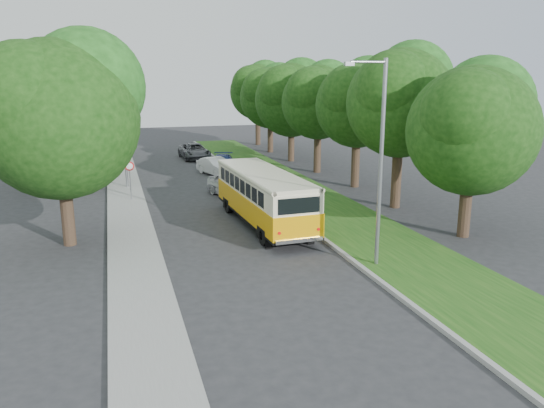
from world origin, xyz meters
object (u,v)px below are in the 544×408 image
object	(u,v)px
car_silver	(232,185)
vintage_bus	(264,198)
car_blue	(223,163)
lamppost_near	(379,158)
lamppost_far	(122,127)
car_grey	(194,151)
car_white	(216,166)

from	to	relation	value
car_silver	vintage_bus	bearing A→B (deg)	-106.69
car_blue	lamppost_near	bearing A→B (deg)	-72.85
lamppost_near	lamppost_far	xyz separation A→B (m)	(-8.91, 18.50, -0.25)
car_grey	lamppost_far	bearing A→B (deg)	-121.40
lamppost_near	car_blue	xyz separation A→B (m)	(-1.32, 23.08, -3.73)
vintage_bus	car_white	world-z (taller)	vintage_bus
lamppost_far	vintage_bus	xyz separation A→B (m)	(6.38, -11.47, -2.71)
lamppost_far	car_silver	bearing A→B (deg)	-35.72
car_blue	vintage_bus	bearing A→B (deg)	-80.42
vintage_bus	car_blue	distance (m)	16.10
lamppost_near	car_silver	distance (m)	14.67
vintage_bus	car_grey	xyz separation A→B (m)	(0.09, 23.31, -0.71)
car_silver	car_blue	bearing A→B (deg)	64.64
car_white	car_blue	xyz separation A→B (m)	(0.81, 1.41, -0.02)
lamppost_near	car_silver	size ratio (longest dim) A/B	1.88
lamppost_near	lamppost_far	bearing A→B (deg)	115.71
lamppost_near	car_white	size ratio (longest dim) A/B	2.00
lamppost_near	car_blue	size ratio (longest dim) A/B	1.81
vintage_bus	car_white	xyz separation A→B (m)	(0.40, 14.63, -0.74)
vintage_bus	car_silver	distance (m)	6.97
lamppost_far	car_grey	xyz separation A→B (m)	(6.47, 11.85, -3.42)
lamppost_far	car_silver	size ratio (longest dim) A/B	1.76
vintage_bus	car_white	bearing A→B (deg)	85.86
vintage_bus	car_silver	world-z (taller)	vintage_bus
lamppost_far	car_blue	distance (m)	9.52
vintage_bus	car_blue	bearing A→B (deg)	83.10
lamppost_far	car_white	world-z (taller)	lamppost_far
lamppost_near	car_silver	world-z (taller)	lamppost_near
lamppost_near	car_grey	xyz separation A→B (m)	(-2.44, 30.35, -3.68)
car_silver	car_grey	size ratio (longest dim) A/B	0.85
lamppost_far	car_grey	world-z (taller)	lamppost_far
car_white	car_grey	distance (m)	8.68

